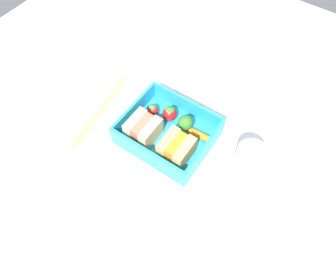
{
  "coord_description": "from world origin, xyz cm",
  "views": [
    {
      "loc": [
        -20.61,
        30.18,
        57.61
      ],
      "look_at": [
        0.0,
        0.0,
        2.7
      ],
      "focal_mm": 35.0,
      "sensor_mm": 36.0,
      "label": 1
    }
  ],
  "objects_px": {
    "strawberry_left": "(153,110)",
    "drinking_glass": "(249,161)",
    "strawberry_far_left": "(170,113)",
    "sandwich_center_left": "(143,129)",
    "chopstick_pair": "(100,110)",
    "sandwich_left": "(176,149)",
    "broccoli_floret": "(185,123)",
    "carrot_stick_far_left": "(199,135)",
    "folded_napkin": "(195,88)"
  },
  "relations": [
    {
      "from": "strawberry_far_left",
      "to": "sandwich_center_left",
      "type": "bearing_deg",
      "value": 73.87
    },
    {
      "from": "sandwich_left",
      "to": "carrot_stick_far_left",
      "type": "relative_size",
      "value": 1.29
    },
    {
      "from": "strawberry_left",
      "to": "drinking_glass",
      "type": "xyz_separation_m",
      "value": [
        -0.22,
        0.0,
        0.01
      ]
    },
    {
      "from": "strawberry_left",
      "to": "strawberry_far_left",
      "type": "bearing_deg",
      "value": -164.66
    },
    {
      "from": "sandwich_center_left",
      "to": "drinking_glass",
      "type": "distance_m",
      "value": 0.21
    },
    {
      "from": "sandwich_center_left",
      "to": "strawberry_left",
      "type": "xyz_separation_m",
      "value": [
        0.02,
        -0.06,
        -0.01
      ]
    },
    {
      "from": "broccoli_floret",
      "to": "strawberry_left",
      "type": "xyz_separation_m",
      "value": [
        0.08,
        0.0,
        -0.01
      ]
    },
    {
      "from": "carrot_stick_far_left",
      "to": "chopstick_pair",
      "type": "distance_m",
      "value": 0.23
    },
    {
      "from": "broccoli_floret",
      "to": "folded_napkin",
      "type": "xyz_separation_m",
      "value": [
        0.05,
        -0.12,
        -0.04
      ]
    },
    {
      "from": "sandwich_left",
      "to": "broccoli_floret",
      "type": "xyz_separation_m",
      "value": [
        0.02,
        -0.06,
        0.0
      ]
    },
    {
      "from": "sandwich_left",
      "to": "strawberry_left",
      "type": "relative_size",
      "value": 1.96
    },
    {
      "from": "carrot_stick_far_left",
      "to": "chopstick_pair",
      "type": "relative_size",
      "value": 0.22
    },
    {
      "from": "strawberry_far_left",
      "to": "strawberry_left",
      "type": "relative_size",
      "value": 1.22
    },
    {
      "from": "sandwich_center_left",
      "to": "folded_napkin",
      "type": "bearing_deg",
      "value": -95.11
    },
    {
      "from": "sandwich_center_left",
      "to": "broccoli_floret",
      "type": "xyz_separation_m",
      "value": [
        -0.06,
        -0.06,
        0.0
      ]
    },
    {
      "from": "sandwich_left",
      "to": "sandwich_center_left",
      "type": "xyz_separation_m",
      "value": [
        0.08,
        0.0,
        0.0
      ]
    },
    {
      "from": "sandwich_center_left",
      "to": "strawberry_far_left",
      "type": "distance_m",
      "value": 0.07
    },
    {
      "from": "sandwich_left",
      "to": "broccoli_floret",
      "type": "bearing_deg",
      "value": -73.91
    },
    {
      "from": "sandwich_center_left",
      "to": "strawberry_far_left",
      "type": "bearing_deg",
      "value": -106.13
    },
    {
      "from": "sandwich_center_left",
      "to": "folded_napkin",
      "type": "height_order",
      "value": "sandwich_center_left"
    },
    {
      "from": "carrot_stick_far_left",
      "to": "drinking_glass",
      "type": "xyz_separation_m",
      "value": [
        -0.11,
        0.01,
        0.02
      ]
    },
    {
      "from": "carrot_stick_far_left",
      "to": "chopstick_pair",
      "type": "bearing_deg",
      "value": 15.18
    },
    {
      "from": "broccoli_floret",
      "to": "drinking_glass",
      "type": "bearing_deg",
      "value": 177.84
    },
    {
      "from": "strawberry_far_left",
      "to": "strawberry_left",
      "type": "xyz_separation_m",
      "value": [
        0.04,
        0.01,
        -0.0
      ]
    },
    {
      "from": "sandwich_center_left",
      "to": "chopstick_pair",
      "type": "distance_m",
      "value": 0.13
    },
    {
      "from": "strawberry_far_left",
      "to": "chopstick_pair",
      "type": "distance_m",
      "value": 0.16
    },
    {
      "from": "broccoli_floret",
      "to": "strawberry_left",
      "type": "bearing_deg",
      "value": 1.85
    },
    {
      "from": "carrot_stick_far_left",
      "to": "strawberry_left",
      "type": "relative_size",
      "value": 1.53
    },
    {
      "from": "sandwich_left",
      "to": "broccoli_floret",
      "type": "height_order",
      "value": "sandwich_left"
    },
    {
      "from": "carrot_stick_far_left",
      "to": "broccoli_floret",
      "type": "bearing_deg",
      "value": 4.2
    },
    {
      "from": "drinking_glass",
      "to": "strawberry_far_left",
      "type": "bearing_deg",
      "value": -3.92
    },
    {
      "from": "drinking_glass",
      "to": "carrot_stick_far_left",
      "type": "bearing_deg",
      "value": -4.02
    },
    {
      "from": "drinking_glass",
      "to": "sandwich_left",
      "type": "bearing_deg",
      "value": 22.55
    },
    {
      "from": "strawberry_far_left",
      "to": "drinking_glass",
      "type": "height_order",
      "value": "drinking_glass"
    },
    {
      "from": "sandwich_left",
      "to": "sandwich_center_left",
      "type": "distance_m",
      "value": 0.08
    },
    {
      "from": "strawberry_far_left",
      "to": "folded_napkin",
      "type": "distance_m",
      "value": 0.11
    },
    {
      "from": "broccoli_floret",
      "to": "folded_napkin",
      "type": "distance_m",
      "value": 0.13
    },
    {
      "from": "broccoli_floret",
      "to": "chopstick_pair",
      "type": "height_order",
      "value": "broccoli_floret"
    },
    {
      "from": "chopstick_pair",
      "to": "folded_napkin",
      "type": "bearing_deg",
      "value": -128.61
    },
    {
      "from": "sandwich_left",
      "to": "strawberry_far_left",
      "type": "xyz_separation_m",
      "value": [
        0.06,
        -0.07,
        -0.01
      ]
    },
    {
      "from": "sandwich_left",
      "to": "folded_napkin",
      "type": "bearing_deg",
      "value": -70.0
    },
    {
      "from": "strawberry_left",
      "to": "drinking_glass",
      "type": "distance_m",
      "value": 0.22
    },
    {
      "from": "broccoli_floret",
      "to": "strawberry_far_left",
      "type": "xyz_separation_m",
      "value": [
        0.04,
        -0.01,
        -0.01
      ]
    },
    {
      "from": "sandwich_left",
      "to": "drinking_glass",
      "type": "distance_m",
      "value": 0.14
    },
    {
      "from": "broccoli_floret",
      "to": "folded_napkin",
      "type": "height_order",
      "value": "broccoli_floret"
    },
    {
      "from": "strawberry_left",
      "to": "folded_napkin",
      "type": "height_order",
      "value": "strawberry_left"
    },
    {
      "from": "strawberry_far_left",
      "to": "folded_napkin",
      "type": "height_order",
      "value": "strawberry_far_left"
    },
    {
      "from": "sandwich_center_left",
      "to": "carrot_stick_far_left",
      "type": "bearing_deg",
      "value": -147.46
    },
    {
      "from": "strawberry_far_left",
      "to": "carrot_stick_far_left",
      "type": "bearing_deg",
      "value": 176.23
    },
    {
      "from": "strawberry_far_left",
      "to": "sandwich_left",
      "type": "bearing_deg",
      "value": 132.48
    }
  ]
}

